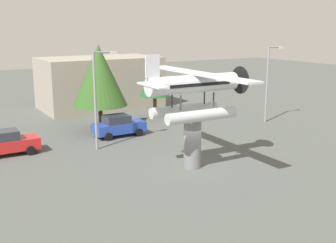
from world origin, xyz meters
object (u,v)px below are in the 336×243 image
Objects in this scene: display_pedestal at (192,143)px; streetlight_primary at (98,93)px; tree_east at (99,75)px; car_mid_blue at (119,126)px; storefront_building at (100,83)px; car_near_red at (7,143)px; streetlight_secondary at (269,78)px; tree_center_back at (155,80)px; floatplane_monument at (195,91)px.

streetlight_primary is (-3.50, 6.94, 2.57)m from display_pedestal.
tree_east reaches higher than display_pedestal.
storefront_building reaches higher than car_mid_blue.
streetlight_secondary reaches higher than car_near_red.
car_near_red and car_mid_blue have the same top height.
tree_east is (-14.75, 4.79, 0.63)m from streetlight_secondary.
streetlight_secondary is 10.81m from tree_center_back.
floatplane_monument is (0.13, -0.00, 3.28)m from display_pedestal.
car_mid_blue is at bearing 94.64° from display_pedestal.
display_pedestal is 22.19m from storefront_building.
floatplane_monument reaches higher than car_mid_blue.
streetlight_secondary reaches higher than storefront_building.
tree_east is at bearing 162.03° from streetlight_secondary.
floatplane_monument is 2.48× the size of car_near_red.
car_mid_blue is at bearing 170.82° from streetlight_secondary.
floatplane_monument reaches higher than streetlight_secondary.
tree_east is (-3.95, -9.95, 2.01)m from storefront_building.
display_pedestal is at bearing -42.62° from car_near_red.
streetlight_primary reaches higher than car_near_red.
floatplane_monument is at bearing -109.79° from tree_center_back.
streetlight_primary is 1.32× the size of tree_center_back.
streetlight_secondary is 0.96× the size of tree_east.
car_near_red is at bearing 162.62° from streetlight_primary.
tree_center_back is (14.93, 5.53, 2.87)m from car_near_red.
car_mid_blue is 8.28m from tree_center_back.
car_near_red is at bearing -132.98° from storefront_building.
streetlight_primary is at bearing -178.90° from streetlight_secondary.
tree_east is (-1.46, 12.05, -0.13)m from floatplane_monument.
streetlight_secondary is 0.56× the size of storefront_building.
car_near_red is 7.22m from streetlight_primary.
car_mid_blue is 5.01m from streetlight_primary.
storefront_building reaches higher than tree_center_back.
display_pedestal is at bearing 180.00° from floatplane_monument.
car_near_red is 8.88m from car_mid_blue.
car_mid_blue is (-0.91, 9.56, -4.02)m from floatplane_monument.
floatplane_monument is 1.42× the size of tree_east.
car_mid_blue is 0.34× the size of storefront_building.
display_pedestal is 9.62m from car_mid_blue.
car_near_red is at bearing 176.05° from streetlight_secondary.
storefront_building reaches higher than display_pedestal.
streetlight_primary is at bearing 116.76° from display_pedestal.
tree_east reaches higher than tree_center_back.
car_near_red is at bearing -175.47° from car_mid_blue.
streetlight_secondary is 1.30× the size of tree_center_back.
display_pedestal is 15.48m from tree_center_back.
display_pedestal is at bearing -85.36° from car_mid_blue.
floatplane_monument is 22.25m from storefront_building.
streetlight_primary is at bearing -139.78° from tree_center_back.
car_mid_blue is at bearing -77.50° from tree_east.
floatplane_monument is at bearing -62.40° from streetlight_primary.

